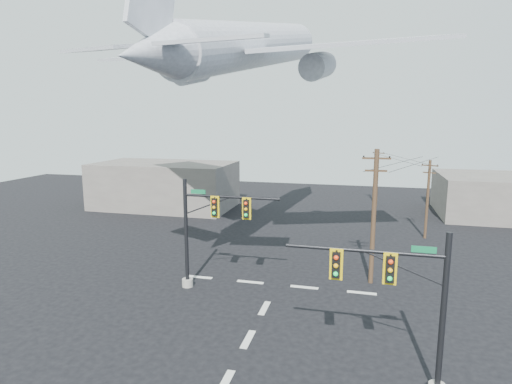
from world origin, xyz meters
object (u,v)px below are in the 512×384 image
(airliner, at_px, (252,47))
(utility_pole_b, at_px, (428,198))
(signal_mast_far, at_px, (205,232))
(utility_pole_c, at_px, (377,176))
(signal_mast_near, at_px, (407,307))
(utility_pole_a, at_px, (374,215))

(airliner, bearing_deg, utility_pole_b, -49.36)
(signal_mast_far, bearing_deg, airliner, 80.94)
(utility_pole_c, bearing_deg, airliner, -95.56)
(signal_mast_far, xyz_separation_m, utility_pole_b, (16.77, 17.45, -0.05))
(utility_pole_c, bearing_deg, signal_mast_near, -71.20)
(signal_mast_far, distance_m, utility_pole_b, 24.20)
(utility_pole_b, xyz_separation_m, airliner, (-15.50, -9.45, 13.51))
(airliner, bearing_deg, utility_pole_c, -14.87)
(signal_mast_near, height_order, signal_mast_far, signal_mast_far)
(signal_mast_far, bearing_deg, signal_mast_near, -34.73)
(signal_mast_near, relative_size, airliner, 0.22)
(utility_pole_a, bearing_deg, signal_mast_near, -86.87)
(signal_mast_far, bearing_deg, utility_pole_c, 69.31)
(signal_mast_near, distance_m, airliner, 24.33)
(utility_pole_b, bearing_deg, signal_mast_far, -111.54)
(signal_mast_far, distance_m, airliner, 15.70)
(utility_pole_a, distance_m, utility_pole_b, 14.54)
(signal_mast_near, relative_size, utility_pole_b, 0.94)
(utility_pole_b, xyz_separation_m, utility_pole_c, (-4.39, 15.33, -0.06))
(signal_mast_far, relative_size, utility_pole_a, 0.80)
(signal_mast_far, xyz_separation_m, utility_pole_c, (12.38, 32.78, -0.11))
(signal_mast_near, bearing_deg, utility_pole_a, 95.39)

